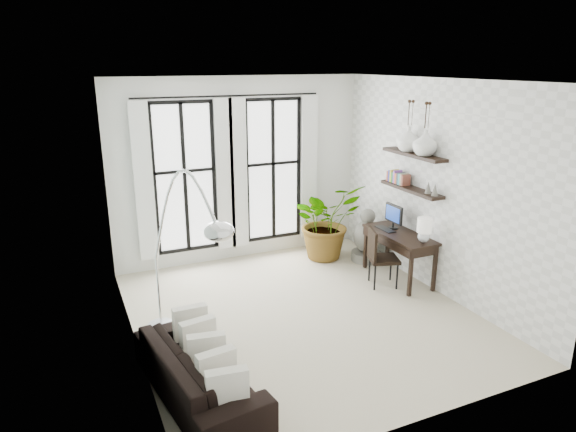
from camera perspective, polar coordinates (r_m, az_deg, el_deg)
floor at (r=7.38m, az=1.58°, el=-10.83°), size 5.00×5.00×0.00m
ceiling at (r=6.54m, az=1.81°, el=14.84°), size 5.00×5.00×0.00m
wall_left at (r=6.18m, az=-17.43°, el=-1.15°), size 0.00×5.00×5.00m
wall_right at (r=8.00m, az=16.34°, el=2.96°), size 0.00×5.00×5.00m
wall_back at (r=9.04m, az=-5.30°, el=5.11°), size 4.50×0.00×4.50m
windows at (r=8.92m, az=-6.36°, el=4.65°), size 3.26×0.13×2.65m
wall_shelves at (r=8.26m, az=13.46°, el=4.51°), size 0.25×1.30×0.60m
sofa at (r=5.73m, az=-9.92°, el=-16.66°), size 1.05×2.08×0.58m
throw_pillows at (r=5.63m, az=-9.02°, el=-14.69°), size 0.40×1.52×0.40m
plant at (r=9.20m, az=4.25°, el=-0.55°), size 1.35×1.21×1.37m
desk at (r=8.36m, az=12.46°, el=-2.35°), size 0.57×1.34×1.18m
desk_chair at (r=8.18m, az=10.04°, el=-4.17°), size 0.56×0.56×0.93m
arc_lamp at (r=5.82m, az=-11.71°, el=0.32°), size 0.73×1.84×2.33m
buddha at (r=9.21m, az=8.75°, el=-2.53°), size 0.53×0.53×0.95m
vase_a at (r=7.94m, az=15.00°, el=7.87°), size 0.37×0.37×0.38m
vase_b at (r=8.25m, az=13.25°, el=8.32°), size 0.37×0.37×0.38m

